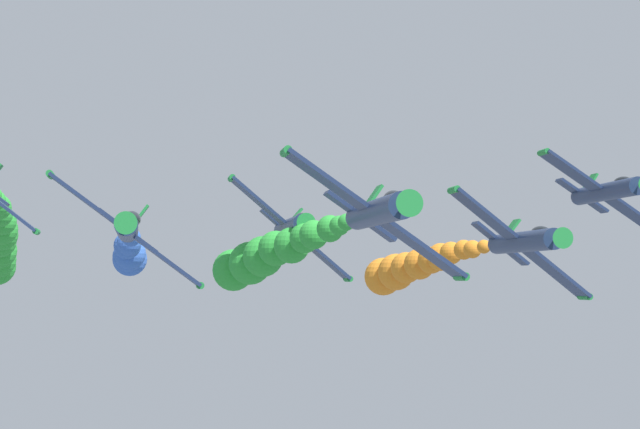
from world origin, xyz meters
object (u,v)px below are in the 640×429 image
at_px(airplane_right_outer, 608,191).
at_px(airplane_left_inner, 525,241).
at_px(airplane_left_outer, 293,227).
at_px(airplane_lead, 379,211).
at_px(airplane_right_inner, 127,228).

bearing_deg(airplane_right_outer, airplane_left_inner, 45.90).
bearing_deg(airplane_right_outer, airplane_left_outer, -0.09).
relative_size(airplane_left_inner, airplane_right_outer, 1.00).
distance_m(airplane_lead, airplane_left_inner, 15.22).
relative_size(airplane_right_inner, airplane_right_outer, 1.00).
relative_size(airplane_left_inner, airplane_left_outer, 1.00).
bearing_deg(airplane_left_inner, airplane_right_outer, -134.10).
xyz_separation_m(airplane_left_inner, airplane_right_inner, (20.76, 0.94, 0.52)).
height_order(airplane_right_inner, airplane_left_outer, airplane_left_outer).
xyz_separation_m(airplane_left_outer, airplane_right_outer, (-19.66, 0.03, 2.35)).
bearing_deg(airplane_left_inner, airplane_left_outer, -37.95).
relative_size(airplane_lead, airplane_left_inner, 1.00).
distance_m(airplane_left_outer, airplane_right_outer, 19.80).
bearing_deg(airplane_lead, airplane_left_inner, -132.55).
bearing_deg(airplane_left_inner, airplane_lead, 47.45).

